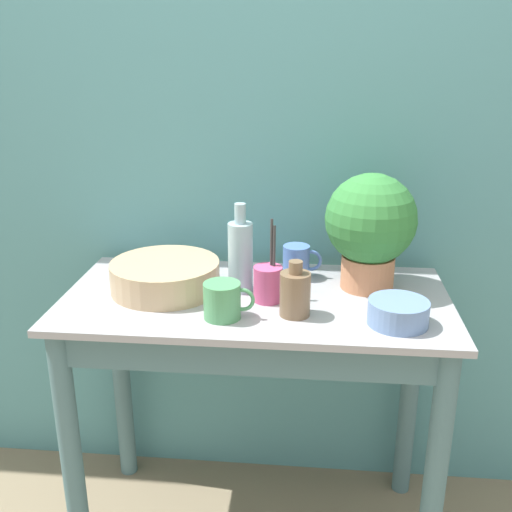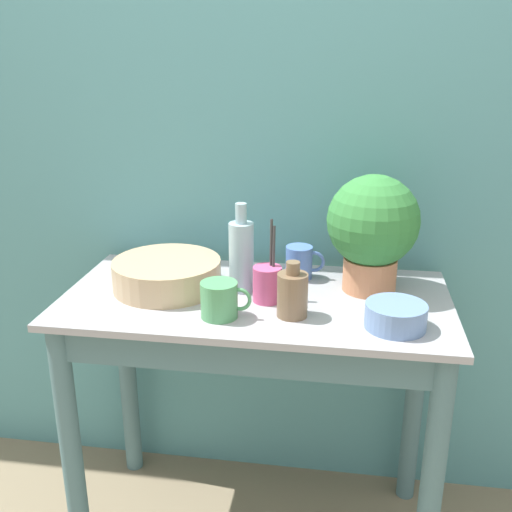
{
  "view_description": "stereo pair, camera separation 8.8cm",
  "coord_description": "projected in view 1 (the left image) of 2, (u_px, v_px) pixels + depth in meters",
  "views": [
    {
      "loc": [
        0.15,
        -1.28,
        1.5
      ],
      "look_at": [
        0.0,
        0.28,
        0.94
      ],
      "focal_mm": 42.0,
      "sensor_mm": 36.0,
      "label": 1
    },
    {
      "loc": [
        0.24,
        -1.27,
        1.5
      ],
      "look_at": [
        0.0,
        0.28,
        0.94
      ],
      "focal_mm": 42.0,
      "sensor_mm": 36.0,
      "label": 2
    }
  ],
  "objects": [
    {
      "name": "wall_back",
      "position": [
        266.0,
        145.0,
        1.88
      ],
      "size": [
        6.0,
        0.05,
        2.4
      ],
      "color": "teal",
      "rests_on": "ground_plane"
    },
    {
      "name": "bottle_short",
      "position": [
        295.0,
        293.0,
        1.56
      ],
      "size": [
        0.08,
        0.08,
        0.15
      ],
      "color": "brown",
      "rests_on": "counter_table"
    },
    {
      "name": "counter_table",
      "position": [
        255.0,
        361.0,
        1.75
      ],
      "size": [
        1.09,
        0.55,
        0.82
      ],
      "color": "slate",
      "rests_on": "ground_plane"
    },
    {
      "name": "mug_green",
      "position": [
        223.0,
        301.0,
        1.55
      ],
      "size": [
        0.13,
        0.1,
        0.1
      ],
      "color": "#4C935B",
      "rests_on": "counter_table"
    },
    {
      "name": "potted_plant",
      "position": [
        370.0,
        225.0,
        1.7
      ],
      "size": [
        0.26,
        0.26,
        0.34
      ],
      "color": "tan",
      "rests_on": "counter_table"
    },
    {
      "name": "mug_blue",
      "position": [
        297.0,
        261.0,
        1.82
      ],
      "size": [
        0.12,
        0.08,
        0.1
      ],
      "color": "#4C70B7",
      "rests_on": "counter_table"
    },
    {
      "name": "utensil_cup",
      "position": [
        268.0,
        283.0,
        1.65
      ],
      "size": [
        0.08,
        0.08,
        0.23
      ],
      "color": "#CC4C7F",
      "rests_on": "counter_table"
    },
    {
      "name": "bowl_wash_large",
      "position": [
        165.0,
        276.0,
        1.73
      ],
      "size": [
        0.31,
        0.31,
        0.09
      ],
      "color": "tan",
      "rests_on": "counter_table"
    },
    {
      "name": "bowl_small_blue",
      "position": [
        398.0,
        313.0,
        1.52
      ],
      "size": [
        0.15,
        0.15,
        0.06
      ],
      "color": "#6684B2",
      "rests_on": "counter_table"
    },
    {
      "name": "bottle_tall",
      "position": [
        240.0,
        255.0,
        1.7
      ],
      "size": [
        0.07,
        0.07,
        0.26
      ],
      "color": "#93B2BC",
      "rests_on": "counter_table"
    }
  ]
}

